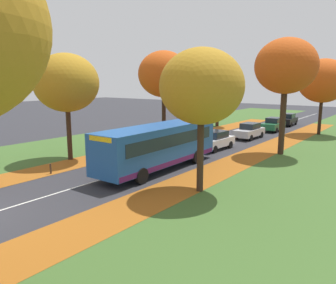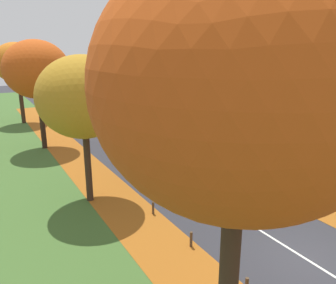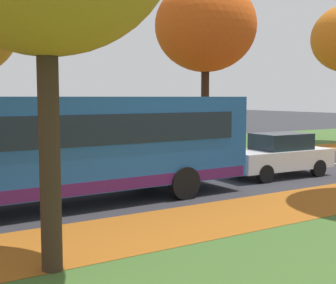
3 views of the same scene
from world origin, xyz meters
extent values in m
plane|color=#2D2D33|center=(0.00, 0.00, 0.00)|extent=(160.00, 160.00, 0.00)
cube|color=#3D6028|center=(-9.20, 20.00, 0.00)|extent=(12.00, 90.00, 0.01)
cube|color=#9E5619|center=(-4.60, 14.00, 0.01)|extent=(2.80, 60.00, 0.00)
cube|color=#3D6028|center=(9.20, 20.00, 0.00)|extent=(12.00, 90.00, 0.01)
cube|color=#9E5619|center=(4.60, 14.00, 0.01)|extent=(2.80, 60.00, 0.00)
cube|color=silver|center=(0.00, 20.00, 0.00)|extent=(0.12, 80.00, 0.01)
ellipsoid|color=#C64C14|center=(-6.04, -2.16, 7.42)|extent=(5.94, 5.94, 5.35)
cylinder|color=#382619|center=(-5.85, 9.62, 1.99)|extent=(0.36, 0.36, 3.99)
ellipsoid|color=#B27F1E|center=(-5.85, 9.62, 5.77)|extent=(4.75, 4.75, 4.27)
cylinder|color=black|center=(-6.12, 21.54, 2.32)|extent=(0.42, 0.42, 4.65)
ellipsoid|color=#C64C14|center=(-6.12, 21.54, 6.60)|extent=(5.22, 5.22, 4.70)
cylinder|color=#382619|center=(-6.29, 33.32, 2.46)|extent=(0.44, 0.44, 4.92)
ellipsoid|color=orange|center=(-6.29, 33.32, 6.77)|extent=(4.91, 4.91, 4.42)
cylinder|color=#382619|center=(5.86, 9.36, 1.98)|extent=(0.36, 0.36, 3.96)
ellipsoid|color=#B27F1E|center=(5.86, 9.36, 5.60)|extent=(4.38, 4.38, 3.94)
cylinder|color=#382619|center=(6.26, 21.24, 2.62)|extent=(0.47, 0.47, 5.24)
ellipsoid|color=#C64C14|center=(6.26, 21.24, 7.06)|extent=(4.83, 4.83, 4.35)
cylinder|color=black|center=(6.28, 33.97, 1.98)|extent=(0.36, 0.36, 3.96)
ellipsoid|color=#C64C14|center=(6.28, 33.97, 5.94)|extent=(5.30, 5.30, 4.77)
cylinder|color=#4C3823|center=(-3.51, 3.04, 0.35)|extent=(0.12, 0.12, 0.69)
cylinder|color=#4C3823|center=(-3.56, 6.42, 0.33)|extent=(0.12, 0.12, 0.67)
cube|color=#1E5199|center=(1.28, 11.56, 1.73)|extent=(2.70, 10.45, 2.50)
cube|color=#19232D|center=(1.38, 6.42, 2.08)|extent=(2.30, 0.14, 1.30)
cube|color=#19232D|center=(1.28, 11.56, 2.13)|extent=(2.71, 9.20, 0.80)
cube|color=#4C1951|center=(1.28, 11.56, 0.66)|extent=(2.71, 10.24, 0.32)
cube|color=yellow|center=(1.38, 6.40, 2.80)|extent=(1.75, 0.11, 0.28)
cylinder|color=black|center=(2.53, 8.36, 0.48)|extent=(0.32, 0.97, 0.96)
cylinder|color=black|center=(0.16, 8.31, 0.48)|extent=(0.32, 0.97, 0.96)
cylinder|color=black|center=(2.41, 14.44, 0.48)|extent=(0.32, 0.97, 0.96)
cylinder|color=black|center=(0.04, 14.40, 0.48)|extent=(0.32, 0.97, 0.96)
cube|color=silver|center=(1.06, 19.59, 0.67)|extent=(1.86, 4.26, 0.70)
cube|color=#19232D|center=(1.06, 19.74, 1.32)|extent=(1.52, 2.07, 0.60)
cylinder|color=black|center=(1.79, 18.26, 0.32)|extent=(0.24, 0.65, 0.64)
cylinder|color=black|center=(0.22, 18.32, 0.32)|extent=(0.24, 0.65, 0.64)
cylinder|color=black|center=(1.89, 20.86, 0.32)|extent=(0.24, 0.65, 0.64)
cylinder|color=black|center=(0.32, 20.92, 0.32)|extent=(0.24, 0.65, 0.64)
cube|color=#B7BABF|center=(1.15, 26.68, 0.67)|extent=(1.80, 4.24, 0.70)
cube|color=#19232D|center=(1.15, 26.83, 1.32)|extent=(1.49, 2.05, 0.60)
cylinder|color=black|center=(1.90, 25.36, 0.32)|extent=(0.23, 0.64, 0.64)
cylinder|color=black|center=(0.34, 25.39, 0.32)|extent=(0.23, 0.64, 0.64)
cylinder|color=black|center=(1.96, 27.96, 0.32)|extent=(0.23, 0.64, 0.64)
cylinder|color=black|center=(0.40, 28.00, 0.32)|extent=(0.23, 0.64, 0.64)
cube|color=#1E6038|center=(1.29, 33.35, 0.67)|extent=(1.82, 4.25, 0.70)
cube|color=#19232D|center=(1.29, 33.50, 1.32)|extent=(1.50, 2.06, 0.60)
cylinder|color=black|center=(2.11, 32.08, 0.32)|extent=(0.24, 0.65, 0.64)
cylinder|color=black|center=(0.55, 32.03, 0.32)|extent=(0.24, 0.65, 0.64)
cylinder|color=black|center=(2.04, 34.68, 0.32)|extent=(0.24, 0.65, 0.64)
cylinder|color=black|center=(0.47, 34.63, 0.32)|extent=(0.24, 0.65, 0.64)
cube|color=black|center=(1.01, 39.62, 0.67)|extent=(1.90, 4.28, 0.70)
cube|color=#19232D|center=(1.00, 39.77, 1.32)|extent=(1.54, 2.08, 0.60)
cylinder|color=black|center=(1.85, 38.36, 0.32)|extent=(0.25, 0.65, 0.64)
cylinder|color=black|center=(0.29, 38.29, 0.32)|extent=(0.25, 0.65, 0.64)
cylinder|color=black|center=(1.73, 40.96, 0.32)|extent=(0.25, 0.65, 0.64)
cylinder|color=black|center=(0.17, 40.89, 0.32)|extent=(0.25, 0.65, 0.64)
camera|label=1|loc=(14.79, -5.21, 5.84)|focal=35.00mm
camera|label=2|loc=(-10.53, -7.05, 8.08)|focal=35.00mm
camera|label=3|loc=(13.52, 6.90, 2.97)|focal=50.00mm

